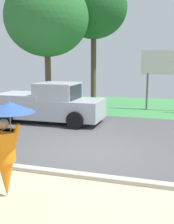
{
  "coord_description": "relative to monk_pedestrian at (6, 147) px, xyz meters",
  "views": [
    {
      "loc": [
        2.36,
        -8.27,
        2.87
      ],
      "look_at": [
        -0.45,
        1.0,
        1.1
      ],
      "focal_mm": 44.74,
      "sensor_mm": 36.0,
      "label": 1
    }
  ],
  "objects": [
    {
      "name": "pickup_truck",
      "position": [
        -2.32,
        7.18,
        -0.24
      ],
      "size": [
        5.2,
        2.28,
        1.88
      ],
      "rotation": [
        0.0,
        0.0,
        -0.12
      ],
      "color": "#ADB2BA",
      "rests_on": "ground_plane"
    },
    {
      "name": "ground_plane",
      "position": [
        0.87,
        6.37,
        -1.16
      ],
      "size": [
        40.0,
        22.0,
        0.2
      ],
      "color": "#4C4C4F"
    },
    {
      "name": "tree_left_far",
      "position": [
        -1.9,
        13.56,
        5.16
      ],
      "size": [
        4.37,
        4.37,
        8.29
      ],
      "color": "brown",
      "rests_on": "ground_plane"
    },
    {
      "name": "monk_pedestrian",
      "position": [
        0.0,
        0.0,
        0.0
      ],
      "size": [
        1.09,
        1.03,
        2.13
      ],
      "rotation": [
        0.0,
        0.0,
        -0.19
      ],
      "color": "orange",
      "rests_on": "ground_plane"
    },
    {
      "name": "roadside_billboard",
      "position": [
        2.73,
        12.19,
        1.44
      ],
      "size": [
        2.6,
        0.12,
        3.5
      ],
      "color": "slate",
      "rests_on": "ground_plane"
    },
    {
      "name": "tree_right_mid",
      "position": [
        -3.98,
        10.77,
        4.24
      ],
      "size": [
        4.93,
        4.93,
        7.61
      ],
      "color": "brown",
      "rests_on": "ground_plane"
    }
  ]
}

